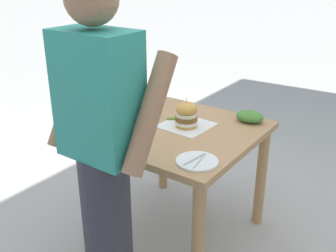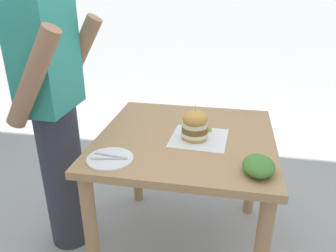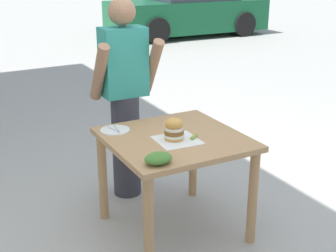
% 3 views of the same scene
% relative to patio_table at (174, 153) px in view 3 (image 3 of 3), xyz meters
% --- Properties ---
extents(ground_plane, '(80.00, 80.00, 0.00)m').
position_rel_patio_table_xyz_m(ground_plane, '(0.00, 0.00, -0.63)').
color(ground_plane, '#ADAAA3').
extents(patio_table, '(0.95, 0.94, 0.76)m').
position_rel_patio_table_xyz_m(patio_table, '(0.00, 0.00, 0.00)').
color(patio_table, tan).
rests_on(patio_table, ground).
extents(serving_paper, '(0.31, 0.31, 0.00)m').
position_rel_patio_table_xyz_m(serving_paper, '(-0.02, -0.07, 0.13)').
color(serving_paper, white).
rests_on(serving_paper, patio_table).
extents(sandwich, '(0.14, 0.14, 0.19)m').
position_rel_patio_table_xyz_m(sandwich, '(-0.03, -0.05, 0.21)').
color(sandwich, gold).
rests_on(sandwich, serving_paper).
extents(pickle_spear, '(0.08, 0.07, 0.02)m').
position_rel_patio_table_xyz_m(pickle_spear, '(0.10, -0.10, 0.14)').
color(pickle_spear, '#8EA83D').
rests_on(pickle_spear, serving_paper).
extents(side_plate_with_forks, '(0.22, 0.22, 0.02)m').
position_rel_patio_table_xyz_m(side_plate_with_forks, '(-0.33, 0.31, 0.13)').
color(side_plate_with_forks, white).
rests_on(side_plate_with_forks, patio_table).
extents(side_salad, '(0.18, 0.14, 0.07)m').
position_rel_patio_table_xyz_m(side_salad, '(-0.32, -0.36, 0.16)').
color(side_salad, '#477F33').
rests_on(side_salad, patio_table).
extents(diner_across_table, '(0.55, 0.35, 1.69)m').
position_rel_patio_table_xyz_m(diner_across_table, '(-0.08, 0.72, 0.25)').
color(diner_across_table, '#33333D').
rests_on(diner_across_table, ground).
extents(parked_car_mid_block, '(4.22, 1.87, 1.60)m').
position_rel_patio_table_xyz_m(parked_car_mid_block, '(5.03, 8.35, 0.09)').
color(parked_car_mid_block, '#145933').
rests_on(parked_car_mid_block, ground).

